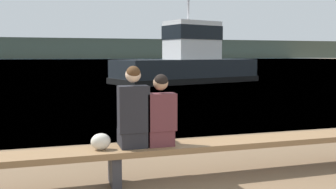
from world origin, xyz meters
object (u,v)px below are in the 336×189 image
person_right (160,116)px  shopping_bag (101,142)px  bench_main (114,154)px  person_left (133,113)px  tugboat_red (188,63)px

person_right → shopping_bag: bearing=-178.3°
bench_main → person_left: size_ratio=8.14×
shopping_bag → person_right: bearing=1.7°
person_left → person_right: bearing=0.6°
person_left → tugboat_red: bearing=68.3°
person_left → shopping_bag: bearing=-177.3°
person_left → shopping_bag: 0.54m
person_right → tugboat_red: 18.43m
person_left → tugboat_red: (6.87, 17.25, 0.25)m
bench_main → shopping_bag: 0.25m
person_right → tugboat_red: tugboat_red is taller
bench_main → person_right: 0.78m
bench_main → person_right: size_ratio=9.07×
tugboat_red → shopping_bag: bearing=139.7°
person_left → tugboat_red: size_ratio=0.11×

